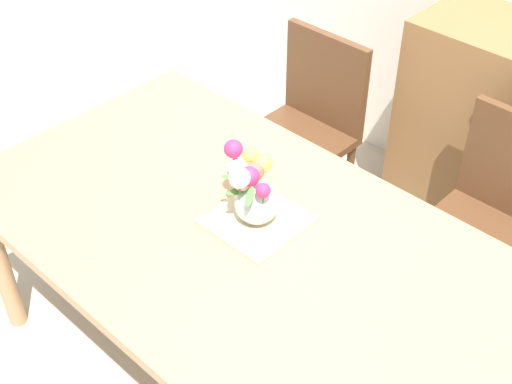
{
  "coord_description": "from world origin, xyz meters",
  "views": [
    {
      "loc": [
        1.16,
        -1.15,
        2.24
      ],
      "look_at": [
        -0.0,
        0.07,
        0.85
      ],
      "focal_mm": 49.48,
      "sensor_mm": 36.0,
      "label": 1
    }
  ],
  "objects_px": {
    "chair_left": "(307,122)",
    "chair_right": "(494,216)",
    "dining_table": "(241,249)",
    "flower_vase": "(252,189)"
  },
  "relations": [
    {
      "from": "chair_left",
      "to": "chair_right",
      "type": "height_order",
      "value": "same"
    },
    {
      "from": "dining_table",
      "to": "chair_left",
      "type": "relative_size",
      "value": 2.07
    },
    {
      "from": "chair_left",
      "to": "dining_table",
      "type": "bearing_deg",
      "value": 117.41
    },
    {
      "from": "chair_left",
      "to": "chair_right",
      "type": "xyz_separation_m",
      "value": [
        0.9,
        0.0,
        0.0
      ]
    },
    {
      "from": "dining_table",
      "to": "flower_vase",
      "type": "relative_size",
      "value": 7.2
    },
    {
      "from": "chair_left",
      "to": "flower_vase",
      "type": "distance_m",
      "value": 0.97
    },
    {
      "from": "chair_right",
      "to": "flower_vase",
      "type": "height_order",
      "value": "flower_vase"
    },
    {
      "from": "dining_table",
      "to": "chair_left",
      "type": "height_order",
      "value": "chair_left"
    },
    {
      "from": "chair_right",
      "to": "flower_vase",
      "type": "xyz_separation_m",
      "value": [
        -0.47,
        -0.8,
        0.34
      ]
    },
    {
      "from": "chair_left",
      "to": "chair_right",
      "type": "distance_m",
      "value": 0.9
    }
  ]
}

